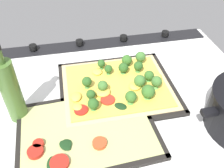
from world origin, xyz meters
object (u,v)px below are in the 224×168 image
at_px(baking_tray_back, 87,132).
at_px(oil_bottle, 11,90).
at_px(broccoli_pizza, 120,84).
at_px(veggie_pizza_back, 86,131).
at_px(baking_tray_front, 117,88).

bearing_deg(baking_tray_back, oil_bottle, -27.99).
xyz_separation_m(broccoli_pizza, veggie_pizza_back, (0.12, 0.15, -0.01)).
bearing_deg(baking_tray_front, oil_bottle, 11.05).
distance_m(baking_tray_front, baking_tray_back, 0.18).
bearing_deg(oil_bottle, baking_tray_back, 152.01).
height_order(broccoli_pizza, baking_tray_back, broccoli_pizza).
relative_size(baking_tray_back, veggie_pizza_back, 1.08).
height_order(baking_tray_front, baking_tray_back, same).
xyz_separation_m(broccoli_pizza, oil_bottle, (0.29, 0.05, 0.08)).
xyz_separation_m(broccoli_pizza, baking_tray_back, (0.12, 0.15, -0.02)).
distance_m(baking_tray_front, oil_bottle, 0.30).
relative_size(baking_tray_front, broccoli_pizza, 1.08).
distance_m(baking_tray_back, veggie_pizza_back, 0.01).
bearing_deg(broccoli_pizza, baking_tray_front, -12.07).
bearing_deg(baking_tray_front, baking_tray_back, 53.31).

